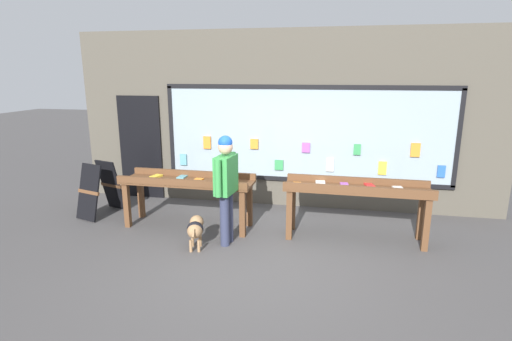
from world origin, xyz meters
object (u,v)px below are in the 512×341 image
Objects in this scene: person_browsing at (226,182)px; sandwich_board_sign at (100,189)px; display_table_right at (357,194)px; small_dog at (195,228)px; display_table_left at (187,186)px.

person_browsing is 2.75m from sandwich_board_sign.
display_table_right is 2.50m from small_dog.
display_table_right is at bearing -67.08° from person_browsing.
sandwich_board_sign is (-2.18, 1.02, 0.19)m from small_dog.
small_dog is 2.42m from sandwich_board_sign.
display_table_left is 4.09× the size of small_dog.
display_table_right is at bearing -83.88° from small_dog.
display_table_left is 1.32× the size of person_browsing.
person_browsing is (-1.91, -0.55, 0.23)m from display_table_right.
small_dog is (-2.33, -0.80, -0.43)m from display_table_right.
small_dog is at bearing 128.38° from person_browsing.
display_table_right is 2.27× the size of sandwich_board_sign.
display_table_left is 1.80m from sandwich_board_sign.
display_table_left is at bearing 9.65° from sandwich_board_sign.
small_dog is at bearing -160.96° from display_table_right.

